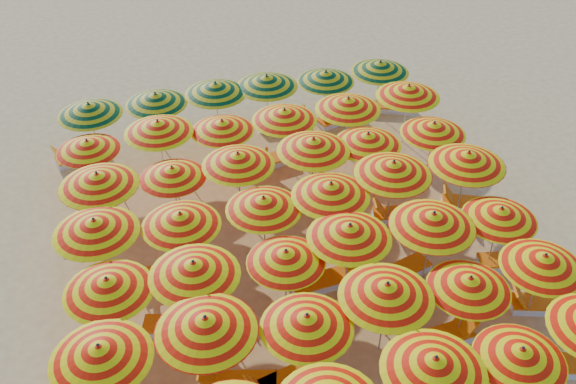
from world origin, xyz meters
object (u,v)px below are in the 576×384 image
(umbrella_32, at_px, (222,126))
(lounger_20, at_px, (338,118))
(umbrella_10, at_px, (470,283))
(lounger_11, at_px, (512,262))
(umbrella_4, at_px, (521,354))
(umbrella_11, at_px, (544,261))
(umbrella_31, at_px, (158,127))
(lounger_4, at_px, (237,383))
(umbrella_22, at_px, (393,168))
(umbrella_27, at_px, (313,145))
(umbrella_40, at_px, (326,76))
(umbrella_12, at_px, (108,285))
(umbrella_38, at_px, (215,88))
(umbrella_33, at_px, (284,115))
(umbrella_24, at_px, (98,180))
(lounger_5, at_px, (282,384))
(umbrella_36, at_px, (89,109))
(lounger_17, at_px, (266,162))
(lounger_13, at_px, (400,214))
(beachgoer_b, at_px, (290,263))
(beachgoer_a, at_px, (186,285))
(umbrella_3, at_px, (435,364))
(umbrella_7, at_px, (206,324))
(umbrella_15, at_px, (350,231))
(lounger_7, at_px, (543,304))
(lounger_21, at_px, (390,107))
(umbrella_34, at_px, (348,104))
(umbrella_23, at_px, (468,159))
(umbrella_8, at_px, (307,321))
(lounger_6, at_px, (440,338))
(lounger_15, at_px, (92,235))
(umbrella_28, at_px, (368,139))
(umbrella_35, at_px, (408,91))
(umbrella_19, at_px, (181,219))
(umbrella_41, at_px, (380,67))
(lounger_14, at_px, (469,204))
(umbrella_9, at_px, (387,290))
(umbrella_14, at_px, (286,256))
(umbrella_39, at_px, (267,81))
(lounger_12, at_px, (165,272))
(lounger_18, at_px, (81,156))
(umbrella_17, at_px, (501,214))
(umbrella_16, at_px, (433,220))
(umbrella_29, at_px, (434,128))
(umbrella_18, at_px, (95,226))
(lounger_8, at_px, (180,327))
(umbrella_20, at_px, (264,203))
(lounger_16, at_px, (243,165))

(umbrella_32, xyz_separation_m, lounger_20, (4.59, 1.98, -1.69))
(umbrella_10, distance_m, lounger_11, 3.52)
(umbrella_4, height_order, umbrella_11, umbrella_11)
(umbrella_31, bearing_deg, lounger_4, -86.80)
(umbrella_22, bearing_deg, umbrella_31, 145.45)
(umbrella_27, xyz_separation_m, umbrella_40, (1.81, 4.13, -0.15))
(umbrella_12, relative_size, umbrella_38, 1.08)
(umbrella_33, bearing_deg, umbrella_24, -161.23)
(lounger_4, xyz_separation_m, lounger_5, (0.98, -0.29, 0.00))
(umbrella_22, height_order, umbrella_27, umbrella_22)
(umbrella_24, height_order, lounger_4, umbrella_24)
(umbrella_36, bearing_deg, lounger_17, -20.44)
(lounger_13, bearing_deg, beachgoer_b, 35.58)
(umbrella_24, distance_m, beachgoer_a, 3.90)
(lounger_17, bearing_deg, umbrella_3, 83.91)
(umbrella_7, height_order, umbrella_15, umbrella_7)
(lounger_7, height_order, lounger_21, same)
(umbrella_12, bearing_deg, umbrella_34, 36.63)
(umbrella_23, xyz_separation_m, beachgoer_b, (-5.60, -1.34, -1.28))
(umbrella_8, bearing_deg, lounger_6, 0.40)
(umbrella_11, bearing_deg, umbrella_15, 151.91)
(umbrella_15, xyz_separation_m, lounger_5, (-2.44, -2.49, -1.83))
(umbrella_11, bearing_deg, lounger_15, 149.93)
(lounger_5, bearing_deg, umbrella_28, -137.78)
(umbrella_31, xyz_separation_m, beachgoer_a, (-0.17, -5.55, -1.25))
(umbrella_15, bearing_deg, umbrella_12, -178.89)
(umbrella_35, bearing_deg, umbrella_31, 179.07)
(umbrella_31, bearing_deg, umbrella_36, 138.35)
(umbrella_34, bearing_deg, umbrella_19, -145.85)
(umbrella_41, bearing_deg, lounger_15, -158.43)
(umbrella_11, height_order, lounger_14, umbrella_11)
(umbrella_9, xyz_separation_m, umbrella_32, (-2.05, 7.94, -0.17))
(umbrella_7, xyz_separation_m, lounger_20, (6.54, 9.80, -1.91))
(umbrella_14, xyz_separation_m, beachgoer_a, (-2.37, 0.80, -1.07))
(umbrella_38, distance_m, umbrella_40, 3.86)
(umbrella_39, bearing_deg, umbrella_9, -89.67)
(umbrella_9, relative_size, lounger_12, 1.39)
(umbrella_39, relative_size, lounger_12, 1.51)
(lounger_18, bearing_deg, lounger_4, 90.80)
(umbrella_36, height_order, umbrella_41, umbrella_41)
(umbrella_17, xyz_separation_m, lounger_7, (0.52, -1.78, -1.67))
(umbrella_16, bearing_deg, lounger_12, 163.21)
(umbrella_29, xyz_separation_m, umbrella_41, (-0.04, 4.12, 0.06))
(umbrella_18, bearing_deg, lounger_8, -53.46)
(umbrella_35, height_order, lounger_11, umbrella_35)
(umbrella_20, distance_m, lounger_16, 4.56)
(umbrella_38, relative_size, lounger_21, 1.27)
(lounger_4, height_order, lounger_16, same)
(umbrella_8, xyz_separation_m, lounger_16, (0.47, 8.30, -1.75))
(umbrella_8, height_order, umbrella_28, umbrella_8)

